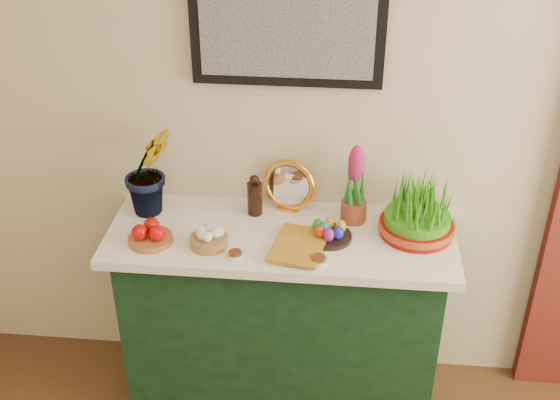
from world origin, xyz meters
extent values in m
cube|color=beige|center=(0.00, 2.25, 1.35)|extent=(4.00, 0.04, 2.70)
cube|color=black|center=(-0.30, 2.23, 1.70)|extent=(0.74, 0.03, 0.54)
cube|color=#A5A5A5|center=(-0.30, 2.21, 1.70)|extent=(0.66, 0.01, 0.46)
cube|color=#153A22|center=(-0.30, 2.00, 0.42)|extent=(1.30, 0.45, 0.85)
cube|color=silver|center=(-0.30, 2.00, 0.87)|extent=(1.40, 0.55, 0.04)
imported|color=#227523|center=(-0.85, 2.11, 1.14)|extent=(0.33, 0.33, 0.51)
cylinder|color=#A35A2A|center=(-0.80, 1.88, 0.90)|extent=(0.23, 0.23, 0.02)
cylinder|color=#AB7644|center=(-0.57, 1.88, 0.91)|extent=(0.18, 0.18, 0.04)
cylinder|color=black|center=(-0.42, 2.13, 0.96)|extent=(0.06, 0.06, 0.14)
sphere|color=black|center=(-0.42, 2.13, 1.05)|extent=(0.04, 0.04, 0.04)
cube|color=gold|center=(-0.28, 2.17, 0.90)|extent=(0.10, 0.07, 0.01)
torus|color=gold|center=(-0.28, 2.19, 1.00)|extent=(0.24, 0.10, 0.23)
cylinder|color=silver|center=(-0.28, 2.18, 1.00)|extent=(0.18, 0.07, 0.17)
imported|color=#B58020|center=(-0.31, 1.91, 0.91)|extent=(0.22, 0.29, 0.04)
cylinder|color=silver|center=(-0.46, 1.81, 0.90)|extent=(0.06, 0.06, 0.02)
cylinder|color=#592D14|center=(-0.46, 1.81, 0.91)|extent=(0.05, 0.05, 0.01)
cylinder|color=silver|center=(-0.14, 1.81, 0.90)|extent=(0.07, 0.07, 0.02)
cylinder|color=#592D14|center=(-0.14, 1.81, 0.91)|extent=(0.06, 0.06, 0.01)
cylinder|color=black|center=(-0.11, 1.98, 0.90)|extent=(0.20, 0.20, 0.02)
ellipsoid|color=red|center=(-0.14, 1.95, 0.94)|extent=(0.04, 0.04, 0.06)
ellipsoid|color=#192AB1|center=(-0.07, 1.95, 0.94)|extent=(0.04, 0.04, 0.06)
ellipsoid|color=orange|center=(-0.11, 2.01, 0.94)|extent=(0.04, 0.04, 0.06)
ellipsoid|color=#1B8618|center=(-0.15, 2.00, 0.94)|extent=(0.04, 0.04, 0.06)
ellipsoid|color=orange|center=(-0.06, 2.00, 0.94)|extent=(0.04, 0.04, 0.06)
ellipsoid|color=#8E198C|center=(-0.11, 1.93, 0.94)|extent=(0.04, 0.04, 0.06)
ellipsoid|color=#0C9588|center=(-0.12, 1.98, 0.94)|extent=(0.04, 0.04, 0.06)
cylinder|color=#96422B|center=(-0.01, 2.12, 0.93)|extent=(0.11, 0.11, 0.09)
ellipsoid|color=#BF2672|center=(-0.01, 2.12, 1.15)|extent=(0.07, 0.07, 0.16)
cylinder|color=#8C0907|center=(0.24, 2.05, 0.92)|extent=(0.29, 0.29, 0.05)
cylinder|color=maroon|center=(0.24, 2.05, 0.93)|extent=(0.30, 0.30, 0.03)
camera|label=1|loc=(-0.07, -0.34, 2.46)|focal=45.00mm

